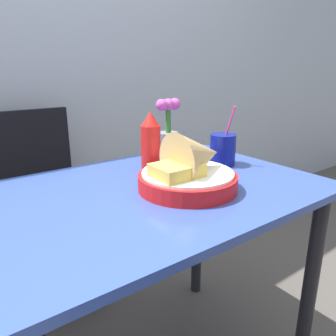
% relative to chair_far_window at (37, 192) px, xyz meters
% --- Properties ---
extents(wall_window, '(7.00, 0.06, 2.60)m').
position_rel_chair_far_window_xyz_m(wall_window, '(0.16, 0.27, 0.76)').
color(wall_window, '#9EA8B7').
rests_on(wall_window, ground_plane).
extents(dining_table, '(1.02, 0.71, 0.75)m').
position_rel_chair_far_window_xyz_m(dining_table, '(0.16, -0.75, 0.09)').
color(dining_table, '#334C9E').
rests_on(dining_table, ground_plane).
extents(chair_far_window, '(0.40, 0.40, 0.91)m').
position_rel_chair_far_window_xyz_m(chair_far_window, '(0.00, 0.00, 0.00)').
color(chair_far_window, black).
rests_on(chair_far_window, ground_plane).
extents(food_basket, '(0.30, 0.30, 0.18)m').
position_rel_chair_far_window_xyz_m(food_basket, '(0.24, -0.82, 0.28)').
color(food_basket, red).
rests_on(food_basket, dining_table).
extents(ketchup_bottle, '(0.07, 0.07, 0.21)m').
position_rel_chair_far_window_xyz_m(ketchup_bottle, '(0.25, -0.60, 0.31)').
color(ketchup_bottle, red).
rests_on(ketchup_bottle, dining_table).
extents(drink_cup, '(0.09, 0.09, 0.22)m').
position_rel_chair_far_window_xyz_m(drink_cup, '(0.50, -0.70, 0.27)').
color(drink_cup, navy).
rests_on(drink_cup, dining_table).
extents(flower_vase, '(0.10, 0.08, 0.24)m').
position_rel_chair_far_window_xyz_m(flower_vase, '(0.38, -0.53, 0.31)').
color(flower_vase, gray).
rests_on(flower_vase, dining_table).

